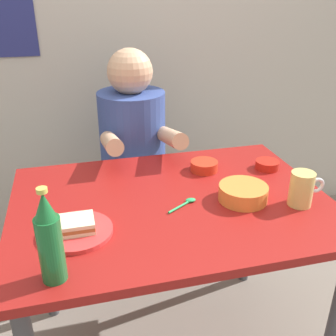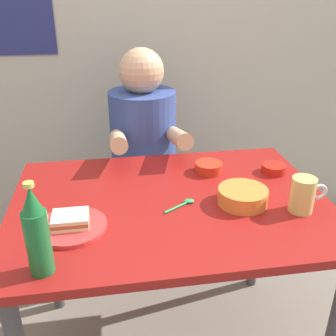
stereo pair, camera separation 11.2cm
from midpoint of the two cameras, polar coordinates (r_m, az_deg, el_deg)
name	(u,v)px [view 2 (the right image)]	position (r m, az deg, el deg)	size (l,w,h in m)	color
wall_back	(138,10)	(2.22, -2.93, 22.07)	(4.40, 0.09, 2.60)	#ADA89E
dining_table	(170,222)	(1.41, 2.61, -8.01)	(1.10, 0.80, 0.74)	maroon
stool	(145,206)	(2.09, -1.84, -5.59)	(0.34, 0.34, 0.45)	#4C4C51
person_seated	(143,133)	(1.90, -1.97, 5.07)	(0.33, 0.56, 0.72)	#33478C
plate_orange	(71,227)	(1.23, -11.46, -8.46)	(0.22, 0.22, 0.01)	red
sandwich	(70,220)	(1.22, -11.56, -7.49)	(0.11, 0.09, 0.04)	beige
beer_mug	(303,195)	(1.37, 21.42, -3.69)	(0.13, 0.08, 0.12)	#D1BC66
beer_bottle	(37,233)	(1.02, -15.69, -9.28)	(0.06, 0.06, 0.26)	#19602D
soup_bowl_orange	(243,196)	(1.36, 13.21, -3.99)	(0.17, 0.17, 0.05)	orange
sambal_bowl_red	(274,168)	(1.62, 17.14, -0.07)	(0.10, 0.10, 0.03)	#B21E14
sauce_bowl_chili	(209,167)	(1.57, 8.00, 0.11)	(0.11, 0.11, 0.04)	red
spoon	(184,203)	(1.34, 4.80, -5.25)	(0.11, 0.07, 0.01)	#26A559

